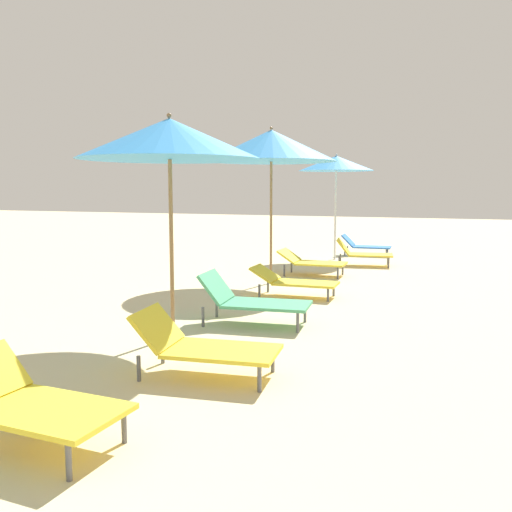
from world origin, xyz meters
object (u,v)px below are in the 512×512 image
object	(u,v)px
lounger_second_shoreside	(30,401)
lounger_fourth_inland	(294,281)
lounger_third_inland	(203,345)
lounger_farthest_shoreside	(365,245)
lounger_fourth_shoreside	(311,261)
lounger_farthest_inland	(362,253)
umbrella_farthest	(336,164)
umbrella_third	(170,139)
umbrella_fourth	(271,146)
lounger_third_shoreside	(252,300)

from	to	relation	value
lounger_second_shoreside	lounger_fourth_inland	xyz separation A→B (m)	(-0.04, 6.02, -0.05)
lounger_third_inland	lounger_farthest_shoreside	xyz separation A→B (m)	(-0.56, 10.70, -0.03)
lounger_fourth_shoreside	lounger_farthest_inland	bearing A→B (deg)	66.81
umbrella_farthest	umbrella_third	bearing A→B (deg)	-89.33
lounger_fourth_shoreside	umbrella_farthest	distance (m)	3.66
lounger_fourth_shoreside	lounger_farthest_shoreside	distance (m)	4.10
umbrella_third	umbrella_farthest	distance (m)	8.40
umbrella_third	lounger_fourth_inland	distance (m)	3.81
lounger_second_shoreside	umbrella_farthest	size ratio (longest dim) A/B	0.48
lounger_farthest_inland	lounger_fourth_shoreside	bearing A→B (deg)	-120.33
umbrella_fourth	lounger_second_shoreside	bearing A→B (deg)	-82.92
lounger_second_shoreside	umbrella_third	size ratio (longest dim) A/B	0.48
lounger_third_inland	lounger_farthest_shoreside	bearing A→B (deg)	84.55
lounger_third_shoreside	lounger_fourth_inland	world-z (taller)	lounger_third_shoreside
umbrella_third	lounger_fourth_shoreside	xyz separation A→B (m)	(0.14, 5.48, -2.12)
lounger_second_shoreside	lounger_third_inland	xyz separation A→B (m)	(0.45, 1.78, -0.01)
lounger_third_shoreside	lounger_farthest_inland	size ratio (longest dim) A/B	1.08
lounger_second_shoreside	lounger_fourth_inland	size ratio (longest dim) A/B	0.88
lounger_fourth_inland	umbrella_fourth	bearing A→B (deg)	122.89
umbrella_farthest	lounger_farthest_shoreside	size ratio (longest dim) A/B	1.98
umbrella_third	lounger_third_shoreside	bearing A→B (deg)	57.21
lounger_third_shoreside	lounger_farthest_shoreside	xyz separation A→B (m)	(-0.18, 8.57, -0.05)
lounger_second_shoreside	lounger_fourth_shoreside	bearing A→B (deg)	93.68
umbrella_third	lounger_farthest_inland	xyz separation A→B (m)	(0.83, 7.44, -2.11)
lounger_second_shoreside	umbrella_fourth	xyz separation A→B (m)	(-0.89, 7.16, 2.33)
umbrella_third	lounger_farthest_shoreside	size ratio (longest dim) A/B	1.95
umbrella_fourth	lounger_fourth_inland	world-z (taller)	umbrella_fourth
umbrella_third	lounger_third_shoreside	distance (m)	2.39
lounger_third_shoreside	lounger_farthest_inland	bearing A→B (deg)	80.16
lounger_second_shoreside	umbrella_third	bearing A→B (deg)	101.80
lounger_third_inland	lounger_farthest_inland	world-z (taller)	lounger_farthest_inland
lounger_third_shoreside	lounger_fourth_shoreside	distance (m)	4.51
lounger_second_shoreside	lounger_third_shoreside	xyz separation A→B (m)	(0.07, 3.91, 0.02)
lounger_second_shoreside	lounger_fourth_shoreside	world-z (taller)	lounger_second_shoreside
lounger_second_shoreside	lounger_farthest_shoreside	bearing A→B (deg)	91.22
lounger_farthest_shoreside	umbrella_third	bearing A→B (deg)	-98.04
lounger_fourth_shoreside	lounger_farthest_shoreside	world-z (taller)	lounger_farthest_shoreside
lounger_fourth_shoreside	umbrella_farthest	size ratio (longest dim) A/B	0.53
lounger_third_shoreside	umbrella_fourth	size ratio (longest dim) A/B	0.51
umbrella_fourth	lounger_fourth_shoreside	size ratio (longest dim) A/B	2.08
lounger_third_inland	umbrella_fourth	bearing A→B (deg)	95.55
umbrella_fourth	lounger_farthest_shoreside	xyz separation A→B (m)	(0.78, 5.32, -2.37)
lounger_second_shoreside	umbrella_fourth	size ratio (longest dim) A/B	0.44
umbrella_third	umbrella_farthest	size ratio (longest dim) A/B	0.99
lounger_third_shoreside	lounger_second_shoreside	bearing A→B (deg)	-99.23
umbrella_third	lounger_farthest_shoreside	xyz separation A→B (m)	(0.46, 9.57, -2.13)
lounger_third_inland	lounger_farthest_inland	distance (m)	8.58
lounger_third_shoreside	lounger_fourth_inland	size ratio (longest dim) A/B	1.02
lounger_second_shoreside	lounger_farthest_inland	size ratio (longest dim) A/B	0.93
umbrella_third	umbrella_fourth	bearing A→B (deg)	94.30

